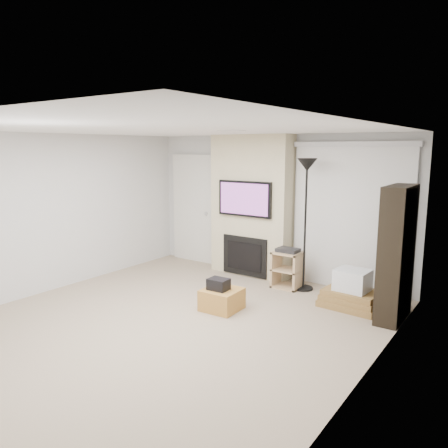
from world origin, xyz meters
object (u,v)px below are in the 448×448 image
Objects in this scene: floor_lamp at (306,187)px; bookshelf at (396,254)px; box_stack at (352,293)px; av_stand at (287,267)px; ottoman at (222,299)px.

floor_lamp is 1.76m from bookshelf.
floor_lamp reaches higher than box_stack.
av_stand is at bearing 167.59° from bookshelf.
ottoman is 0.24× the size of floor_lamp.
floor_lamp is at bearing 14.01° from av_stand.
ottoman is 1.48m from av_stand.
box_stack is at bearing 168.87° from bookshelf.
av_stand is 1.90m from bookshelf.
ottoman is 0.58× the size of box_stack.
floor_lamp reaches higher than bookshelf.
bookshelf is (2.08, 1.05, 0.75)m from ottoman.
bookshelf is (1.78, -0.39, 0.55)m from av_stand.
av_stand is at bearing 166.95° from box_stack.
bookshelf reaches higher than av_stand.
bookshelf is at bearing -11.13° from box_stack.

